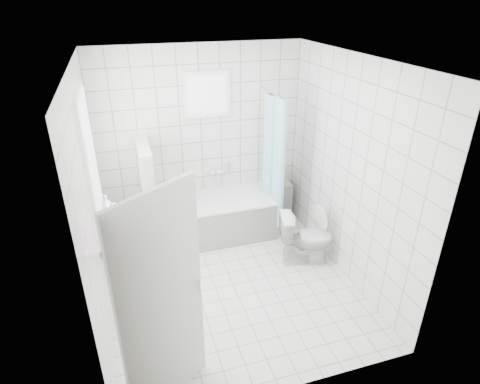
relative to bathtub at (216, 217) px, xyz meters
name	(u,v)px	position (x,y,z in m)	size (l,w,h in m)	color
ground	(233,284)	(-0.08, -1.12, -0.29)	(3.00, 3.00, 0.00)	white
ceiling	(231,60)	(-0.08, -1.12, 2.31)	(3.00, 3.00, 0.00)	white
wall_back	(202,142)	(-0.08, 0.38, 1.01)	(2.80, 0.02, 2.60)	white
wall_front	(288,272)	(-0.08, -2.62, 1.01)	(2.80, 0.02, 2.60)	white
wall_left	(93,206)	(-1.48, -1.12, 1.01)	(0.02, 3.00, 2.60)	white
wall_right	(349,172)	(1.32, -1.12, 1.01)	(0.02, 3.00, 2.60)	white
window_left	(93,166)	(-1.44, -0.82, 1.31)	(0.01, 0.90, 1.40)	white
window_back	(208,95)	(0.02, 0.33, 1.66)	(0.50, 0.01, 0.50)	white
window_sill	(109,228)	(-1.39, -0.82, 0.57)	(0.18, 1.02, 0.08)	white
door	(163,307)	(-1.00, -2.38, 0.71)	(0.04, 0.80, 2.00)	silver
bathtub	(216,217)	(0.00, 0.00, 0.00)	(1.67, 0.77, 0.58)	white
partition_wall	(149,199)	(-0.90, -0.05, 0.46)	(0.15, 0.85, 1.50)	white
tiled_ledge	(277,200)	(1.03, 0.25, -0.02)	(0.40, 0.24, 0.55)	white
toilet	(306,238)	(0.95, -0.94, 0.05)	(0.38, 0.67, 0.69)	silver
curtain_rod	(272,93)	(0.78, -0.02, 1.71)	(0.02, 0.02, 0.80)	silver
shower_curtain	(273,162)	(0.78, -0.16, 0.81)	(0.14, 0.48, 1.78)	#4BC2DC
tub_faucet	(216,171)	(0.10, 0.33, 0.56)	(0.18, 0.06, 0.06)	silver
sill_bottles	(108,220)	(-1.38, -0.94, 0.73)	(0.16, 0.67, 0.29)	silver
ledge_bottles	(278,178)	(1.02, 0.22, 0.39)	(0.17, 0.19, 0.27)	#1926CD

